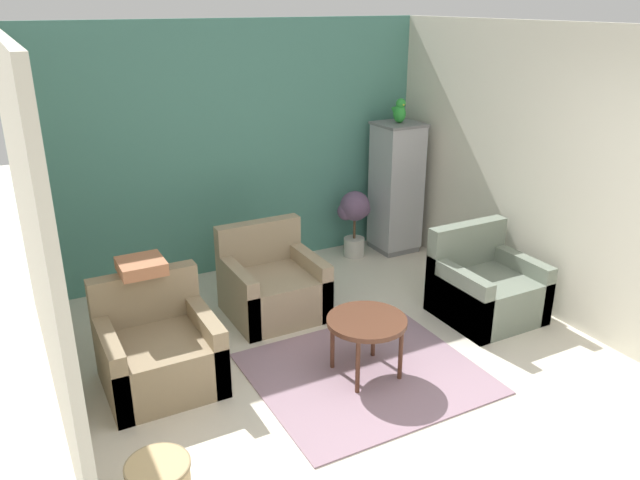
{
  "coord_description": "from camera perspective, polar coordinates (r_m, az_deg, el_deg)",
  "views": [
    {
      "loc": [
        -2.31,
        -2.49,
        2.83
      ],
      "look_at": [
        0.0,
        1.83,
        0.93
      ],
      "focal_mm": 35.0,
      "sensor_mm": 36.0,
      "label": 1
    }
  ],
  "objects": [
    {
      "name": "ground_plane",
      "position": [
        4.42,
        11.94,
        -19.16
      ],
      "size": [
        20.0,
        20.0,
        0.0
      ],
      "primitive_type": "plane",
      "color": "beige",
      "rests_on": "ground"
    },
    {
      "name": "wall_back_accent",
      "position": [
        6.77,
        -7.52,
        8.19
      ],
      "size": [
        4.4,
        0.06,
        2.66
      ],
      "color": "#4C897A",
      "rests_on": "ground_plane"
    },
    {
      "name": "wall_left",
      "position": [
        4.58,
        -24.72,
        0.03
      ],
      "size": [
        0.06,
        3.66,
        2.66
      ],
      "color": "beige",
      "rests_on": "ground_plane"
    },
    {
      "name": "wall_right",
      "position": [
        6.4,
        17.52,
        6.64
      ],
      "size": [
        0.06,
        3.66,
        2.66
      ],
      "color": "beige",
      "rests_on": "ground_plane"
    },
    {
      "name": "area_rug",
      "position": [
        5.16,
        4.16,
        -12.04
      ],
      "size": [
        1.74,
        1.56,
        0.01
      ],
      "color": "gray",
      "rests_on": "ground_plane"
    },
    {
      "name": "coffee_table",
      "position": [
        4.93,
        4.29,
        -7.74
      ],
      "size": [
        0.63,
        0.63,
        0.5
      ],
      "color": "#512D1E",
      "rests_on": "ground_plane"
    },
    {
      "name": "armchair_left",
      "position": [
        5.05,
        -14.54,
        -9.93
      ],
      "size": [
        0.85,
        0.82,
        0.84
      ],
      "color": "#8E7A5B",
      "rests_on": "ground_plane"
    },
    {
      "name": "armchair_right",
      "position": [
        6.1,
        14.85,
        -4.35
      ],
      "size": [
        0.85,
        0.82,
        0.84
      ],
      "color": "slate",
      "rests_on": "ground_plane"
    },
    {
      "name": "armchair_middle",
      "position": [
        5.96,
        -4.4,
        -4.28
      ],
      "size": [
        0.85,
        0.82,
        0.84
      ],
      "color": "#9E896B",
      "rests_on": "ground_plane"
    },
    {
      "name": "birdcage",
      "position": [
        7.36,
        6.97,
        4.77
      ],
      "size": [
        0.5,
        0.5,
        1.53
      ],
      "color": "slate",
      "rests_on": "ground_plane"
    },
    {
      "name": "parrot",
      "position": [
        7.17,
        7.27,
        11.58
      ],
      "size": [
        0.13,
        0.23,
        0.28
      ],
      "color": "green",
      "rests_on": "birdcage"
    },
    {
      "name": "potted_plant",
      "position": [
        7.19,
        3.16,
        2.32
      ],
      "size": [
        0.38,
        0.34,
        0.79
      ],
      "color": "beige",
      "rests_on": "ground_plane"
    },
    {
      "name": "throw_pillow",
      "position": [
        5.04,
        -16.03,
        -2.3
      ],
      "size": [
        0.35,
        0.35,
        0.1
      ],
      "color": "#B2704C",
      "rests_on": "armchair_left"
    }
  ]
}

